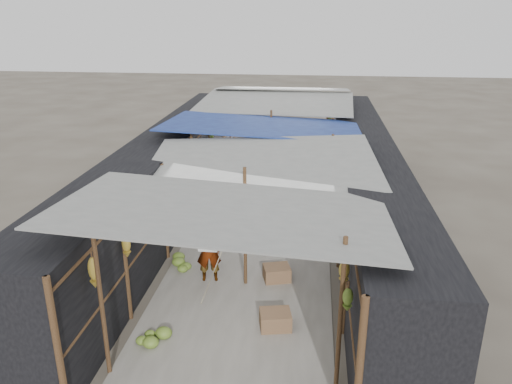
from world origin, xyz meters
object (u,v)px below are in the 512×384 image
at_px(black_basin, 323,192).
at_px(shopper_blue, 215,209).
at_px(vendor_elderly, 209,251).
at_px(crate_near, 277,273).
at_px(vendor_seated, 324,192).

height_order(black_basin, shopper_blue, shopper_blue).
height_order(black_basin, vendor_elderly, vendor_elderly).
height_order(vendor_elderly, shopper_blue, shopper_blue).
distance_m(crate_near, shopper_blue, 2.73).
relative_size(vendor_elderly, shopper_blue, 0.94).
distance_m(black_basin, vendor_seated, 0.92).
distance_m(vendor_elderly, vendor_seated, 5.42).
bearing_deg(crate_near, shopper_blue, 114.74).
xyz_separation_m(crate_near, black_basin, (1.05, 5.50, -0.08)).
xyz_separation_m(vendor_elderly, shopper_blue, (-0.28, 2.21, 0.04)).
height_order(crate_near, black_basin, crate_near).
bearing_deg(vendor_elderly, black_basin, -124.86).
bearing_deg(vendor_elderly, vendor_seated, -128.59).
bearing_deg(vendor_elderly, crate_near, 175.93).
bearing_deg(black_basin, shopper_blue, -128.64).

